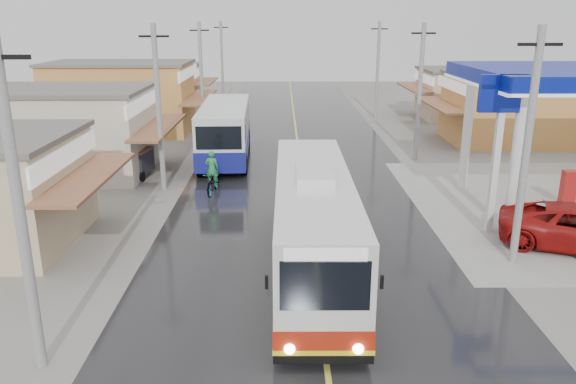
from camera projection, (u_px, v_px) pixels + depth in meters
name	position (u px, v px, depth m)	size (l,w,h in m)	color
ground	(313.00, 263.00, 19.61)	(120.00, 120.00, 0.00)	slate
road	(300.00, 160.00, 33.94)	(12.00, 90.00, 0.02)	black
centre_line	(300.00, 160.00, 33.94)	(0.15, 90.00, 0.01)	#D8CC4C
shopfronts_left	(100.00, 150.00, 36.67)	(11.00, 44.00, 5.20)	tan
shopfronts_right	(570.00, 172.00, 31.24)	(11.00, 44.00, 4.80)	beige
utility_poles_left	(187.00, 156.00, 34.83)	(1.60, 50.00, 8.00)	gray
utility_poles_right	(415.00, 160.00, 34.02)	(1.60, 36.00, 8.00)	gray
coach_bus	(313.00, 223.00, 18.43)	(2.76, 11.62, 3.62)	silver
second_bus	(225.00, 130.00, 33.57)	(3.01, 10.06, 3.31)	silver
cyclist	(213.00, 179.00, 27.22)	(0.94, 2.09, 2.18)	black
tricycle_near	(137.00, 161.00, 30.00)	(1.58, 2.17, 1.54)	#26262D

